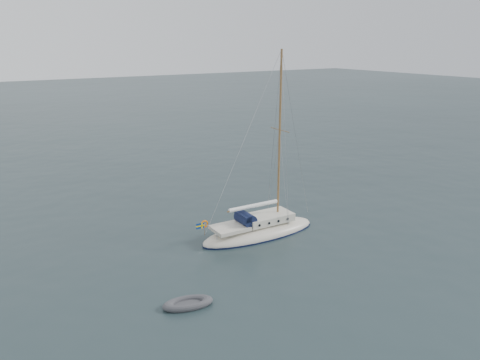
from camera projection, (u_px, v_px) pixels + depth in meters
ground at (234, 262)px, 28.13m from camera, size 300.00×300.00×0.00m
sailboat at (259, 221)px, 31.86m from camera, size 9.05×2.71×12.88m
dinghy at (188, 303)px, 23.43m from camera, size 2.58×1.16×0.37m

